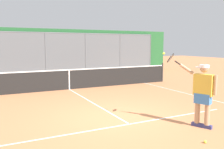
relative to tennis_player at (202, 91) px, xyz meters
The scene contains 6 objects.
ground_plane 2.44m from the tennis_player, 47.02° to the right, with size 60.00×60.00×0.00m, color #C67A4C.
court_line_markings 1.93m from the tennis_player, 24.34° to the right, with size 8.63×10.24×0.01m.
fence_backdrop 12.85m from the tennis_player, 83.13° to the right, with size 20.08×1.37×3.20m.
tennis_net 6.82m from the tennis_player, 76.96° to the right, with size 11.09×0.09×1.07m.
tennis_player is the anchor object (origin of this frame).
tennis_ball_by_sideline 1.40m from the tennis_player, 48.32° to the left, with size 0.07×0.07×0.07m, color #D6E042.
Camera 1 is at (3.17, 5.97, 2.11)m, focal length 38.42 mm.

